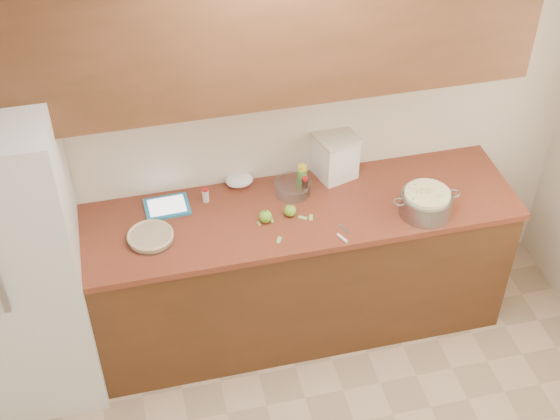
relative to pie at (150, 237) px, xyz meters
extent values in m
plane|color=white|center=(0.72, -1.42, 1.66)|extent=(3.60, 3.60, 0.00)
plane|color=beige|center=(0.72, 0.38, 0.36)|extent=(3.60, 0.00, 3.60)
cube|color=#512D16|center=(0.72, 0.06, -0.50)|extent=(2.60, 0.65, 0.88)
cube|color=brown|center=(0.72, 0.06, -0.04)|extent=(2.64, 0.68, 0.04)
cube|color=brown|center=(0.72, 0.21, 1.01)|extent=(2.60, 0.34, 0.70)
cube|color=white|center=(-0.72, 0.02, -0.04)|extent=(0.70, 0.70, 1.80)
cylinder|color=silver|center=(0.00, 0.00, 0.00)|extent=(0.25, 0.25, 0.03)
cylinder|color=#D1B584|center=(0.00, 0.00, 0.00)|extent=(0.23, 0.23, 0.03)
torus|color=#D1B584|center=(0.00, 0.00, 0.01)|extent=(0.25, 0.25, 0.02)
cylinder|color=gray|center=(1.48, -0.13, 0.04)|extent=(0.28, 0.28, 0.12)
torus|color=gray|center=(1.33, -0.13, 0.08)|extent=(0.07, 0.07, 0.01)
torus|color=gray|center=(1.64, -0.13, 0.08)|extent=(0.07, 0.07, 0.01)
cylinder|color=beige|center=(1.48, -0.13, 0.06)|extent=(0.25, 0.25, 0.13)
cube|color=white|center=(1.10, 0.31, 0.10)|extent=(0.25, 0.25, 0.25)
cube|color=beige|center=(1.10, 0.31, 0.24)|extent=(0.27, 0.27, 0.02)
cube|color=teal|center=(0.12, 0.24, -0.01)|extent=(0.25, 0.19, 0.02)
cube|color=white|center=(0.12, 0.24, 0.00)|extent=(0.20, 0.15, 0.00)
cube|color=gray|center=(1.01, -0.16, -0.02)|extent=(0.05, 0.08, 0.00)
cylinder|color=white|center=(0.98, -0.23, -0.01)|extent=(0.04, 0.08, 0.02)
cylinder|color=#4C8C38|center=(0.88, 0.24, 0.04)|extent=(0.06, 0.06, 0.13)
cylinder|color=yellow|center=(0.88, 0.24, 0.12)|extent=(0.05, 0.05, 0.03)
cylinder|color=beige|center=(0.33, 0.25, 0.02)|extent=(0.04, 0.04, 0.07)
cylinder|color=red|center=(0.33, 0.25, 0.06)|extent=(0.03, 0.03, 0.02)
cylinder|color=black|center=(0.89, 0.20, 0.02)|extent=(0.04, 0.04, 0.09)
cylinder|color=red|center=(0.89, 0.20, 0.07)|extent=(0.03, 0.03, 0.02)
cylinder|color=silver|center=(0.82, 0.20, 0.02)|extent=(0.20, 0.20, 0.07)
torus|color=silver|center=(0.82, 0.20, 0.05)|extent=(0.21, 0.21, 0.01)
ellipsoid|color=white|center=(0.54, 0.35, 0.01)|extent=(0.20, 0.18, 0.07)
sphere|color=#6AA625|center=(0.62, 0.00, 0.01)|extent=(0.07, 0.07, 0.07)
cylinder|color=#3F2D19|center=(0.62, 0.00, 0.06)|extent=(0.01, 0.01, 0.01)
sphere|color=#6AA625|center=(0.76, 0.02, 0.01)|extent=(0.07, 0.07, 0.07)
cylinder|color=#3F2D19|center=(0.76, 0.02, 0.05)|extent=(0.01, 0.01, 0.01)
cube|color=#88BC5B|center=(0.82, -0.02, -0.02)|extent=(0.05, 0.04, 0.00)
cube|color=#88BC5B|center=(0.58, -0.01, -0.02)|extent=(0.02, 0.03, 0.00)
cube|color=#88BC5B|center=(0.66, -0.16, -0.02)|extent=(0.04, 0.05, 0.00)
cube|color=#88BC5B|center=(0.87, -0.03, -0.02)|extent=(0.03, 0.05, 0.00)
cube|color=#88BC5B|center=(0.66, 0.00, -0.02)|extent=(0.02, 0.03, 0.00)
camera|label=1|loc=(-0.04, -3.08, 2.77)|focal=50.00mm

